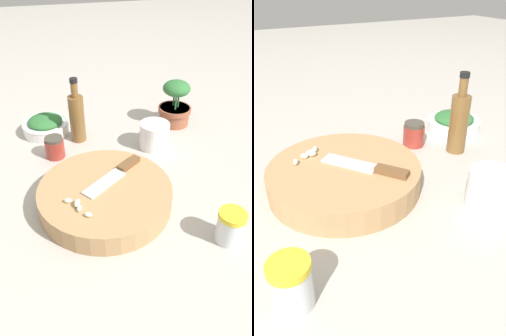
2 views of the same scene
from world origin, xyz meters
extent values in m
plane|color=#B2ADA3|center=(0.00, 0.00, 0.00)|extent=(5.00, 5.00, 0.00)
cylinder|color=tan|center=(0.09, -0.05, 0.03)|extent=(0.32, 0.32, 0.05)
cube|color=brown|center=(0.02, 0.02, 0.06)|extent=(0.06, 0.07, 0.01)
cube|color=silver|center=(0.07, -0.05, 0.06)|extent=(0.10, 0.12, 0.01)
ellipsoid|color=silver|center=(0.13, -0.13, 0.06)|extent=(0.03, 0.02, 0.02)
ellipsoid|color=silver|center=(0.17, -0.11, 0.06)|extent=(0.02, 0.02, 0.01)
ellipsoid|color=silver|center=(0.12, -0.14, 0.06)|extent=(0.01, 0.02, 0.01)
ellipsoid|color=silver|center=(0.15, -0.12, 0.06)|extent=(0.02, 0.01, 0.01)
cylinder|color=white|center=(-0.30, -0.17, 0.02)|extent=(0.15, 0.15, 0.03)
torus|color=white|center=(-0.30, -0.17, 0.03)|extent=(0.15, 0.15, 0.01)
ellipsoid|color=#2D6B33|center=(-0.30, -0.17, 0.04)|extent=(0.11, 0.11, 0.03)
cylinder|color=silver|center=(0.26, 0.18, 0.03)|extent=(0.06, 0.06, 0.07)
cylinder|color=yellow|center=(0.26, 0.18, 0.07)|extent=(0.06, 0.06, 0.01)
cylinder|color=white|center=(-0.13, 0.14, 0.04)|extent=(0.09, 0.09, 0.08)
cylinder|color=#9E3328|center=(-0.15, -0.15, 0.03)|extent=(0.06, 0.06, 0.05)
cylinder|color=#474238|center=(-0.15, -0.15, 0.06)|extent=(0.05, 0.05, 0.01)
cylinder|color=brown|center=(-0.23, -0.08, 0.07)|extent=(0.05, 0.05, 0.14)
cylinder|color=brown|center=(-0.23, -0.08, 0.17)|extent=(0.02, 0.02, 0.04)
cylinder|color=black|center=(-0.23, -0.08, 0.20)|extent=(0.02, 0.02, 0.01)
camera|label=1|loc=(0.67, -0.15, 0.55)|focal=35.00mm
camera|label=2|loc=(0.30, 0.49, 0.39)|focal=35.00mm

